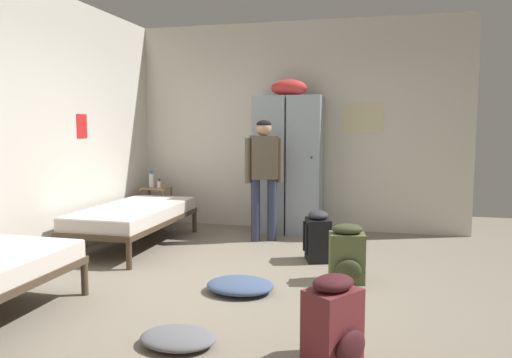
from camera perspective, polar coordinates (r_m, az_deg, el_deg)
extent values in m
plane|color=gray|center=(4.64, -0.80, -12.10)|extent=(8.39, 8.39, 0.00)
cube|color=beige|center=(7.00, 4.74, 6.03)|extent=(4.67, 0.06, 2.89)
cube|color=beige|center=(5.47, -25.02, 5.48)|extent=(0.06, 5.24, 2.89)
cube|color=beige|center=(6.88, 12.23, 6.81)|extent=(0.55, 0.01, 0.40)
cube|color=red|center=(6.19, -19.42, 5.77)|extent=(0.01, 0.20, 0.28)
cube|color=#8C99A3|center=(6.77, 1.83, 1.66)|extent=(0.44, 0.52, 1.85)
cylinder|color=black|center=(6.47, 2.37, 2.56)|extent=(0.02, 0.03, 0.02)
cube|color=#8C99A3|center=(6.69, 5.69, 1.58)|extent=(0.44, 0.52, 1.85)
cylinder|color=black|center=(6.39, 6.42, 2.49)|extent=(0.02, 0.03, 0.02)
ellipsoid|color=red|center=(6.73, 3.81, 10.45)|extent=(0.48, 0.36, 0.22)
cylinder|color=#99704C|center=(7.26, -13.09, -3.36)|extent=(0.03, 0.03, 0.55)
cylinder|color=#99704C|center=(7.11, -10.57, -3.51)|extent=(0.03, 0.03, 0.55)
cylinder|color=#99704C|center=(7.50, -12.15, -3.04)|extent=(0.03, 0.03, 0.55)
cylinder|color=#99704C|center=(7.35, -9.70, -3.17)|extent=(0.03, 0.03, 0.55)
cube|color=#99704C|center=(7.32, -11.37, -3.91)|extent=(0.38, 0.30, 0.02)
cube|color=#99704C|center=(7.26, -11.43, -1.05)|extent=(0.38, 0.30, 0.02)
cylinder|color=#473828|center=(5.08, -27.23, -9.52)|extent=(0.06, 0.06, 0.28)
cylinder|color=#473828|center=(4.58, -19.14, -10.83)|extent=(0.06, 0.06, 0.28)
cylinder|color=#473828|center=(5.67, -21.99, -7.70)|extent=(0.06, 0.06, 0.28)
cylinder|color=#473828|center=(5.23, -14.42, -8.59)|extent=(0.06, 0.06, 0.28)
cylinder|color=#473828|center=(7.20, -13.37, -4.54)|extent=(0.06, 0.06, 0.28)
cylinder|color=#473828|center=(6.86, -7.10, -4.95)|extent=(0.06, 0.06, 0.28)
cube|color=#473828|center=(6.18, -13.85, -4.70)|extent=(0.90, 1.90, 0.06)
cube|color=silver|center=(6.16, -13.88, -3.79)|extent=(0.87, 1.84, 0.14)
cube|color=silver|center=(6.15, -13.89, -3.10)|extent=(0.86, 1.82, 0.01)
cylinder|color=#2D334C|center=(6.28, 1.85, -3.56)|extent=(0.12, 0.12, 0.79)
cylinder|color=#2D334C|center=(6.24, -0.06, -3.62)|extent=(0.12, 0.12, 0.79)
cube|color=brown|center=(6.18, 0.91, 2.51)|extent=(0.38, 0.31, 0.54)
cylinder|color=brown|center=(6.23, 2.74, 2.17)|extent=(0.08, 0.08, 0.56)
cylinder|color=brown|center=(6.15, -0.95, 2.13)|extent=(0.08, 0.08, 0.56)
sphere|color=tan|center=(6.17, 0.91, 5.86)|extent=(0.19, 0.19, 0.19)
ellipsoid|color=black|center=(6.17, 0.92, 6.31)|extent=(0.18, 0.18, 0.11)
cylinder|color=white|center=(7.30, -11.95, -0.16)|extent=(0.08, 0.08, 0.20)
cylinder|color=#2666B2|center=(7.29, -11.97, 0.76)|extent=(0.04, 0.04, 0.04)
cylinder|color=beige|center=(7.19, -11.07, -0.63)|extent=(0.06, 0.06, 0.10)
cylinder|color=black|center=(7.18, -11.08, -0.11)|extent=(0.03, 0.03, 0.03)
cube|color=#566038|center=(4.74, 10.41, -8.89)|extent=(0.35, 0.29, 0.46)
ellipsoid|color=#383D23|center=(4.62, 10.58, -10.36)|extent=(0.25, 0.12, 0.20)
ellipsoid|color=#383D23|center=(4.68, 10.47, -5.69)|extent=(0.32, 0.26, 0.10)
cube|color=black|center=(4.86, 9.21, -8.22)|extent=(0.05, 0.03, 0.32)
cube|color=black|center=(4.87, 11.29, -8.21)|extent=(0.05, 0.03, 0.32)
cube|color=maroon|center=(3.19, 8.80, -16.37)|extent=(0.38, 0.40, 0.46)
ellipsoid|color=#42191E|center=(3.14, 10.92, -18.49)|extent=(0.21, 0.24, 0.20)
ellipsoid|color=#42191E|center=(3.10, 8.88, -11.76)|extent=(0.35, 0.36, 0.10)
cube|color=black|center=(3.21, 5.85, -15.76)|extent=(0.05, 0.05, 0.32)
cube|color=black|center=(3.33, 8.07, -14.97)|extent=(0.05, 0.05, 0.32)
cube|color=black|center=(5.42, 7.13, -6.94)|extent=(0.32, 0.38, 0.46)
ellipsoid|color=#2D2D33|center=(5.46, 8.68, -7.74)|extent=(0.15, 0.25, 0.20)
ellipsoid|color=#2D2D33|center=(5.36, 7.17, -4.13)|extent=(0.29, 0.34, 0.10)
cube|color=black|center=(5.31, 5.85, -6.95)|extent=(0.04, 0.05, 0.32)
cube|color=black|center=(5.48, 5.58, -6.54)|extent=(0.04, 0.05, 0.32)
ellipsoid|color=#42567A|center=(4.43, -1.83, -12.15)|extent=(0.60, 0.49, 0.12)
ellipsoid|color=slate|center=(3.48, -8.98, -17.64)|extent=(0.52, 0.40, 0.10)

